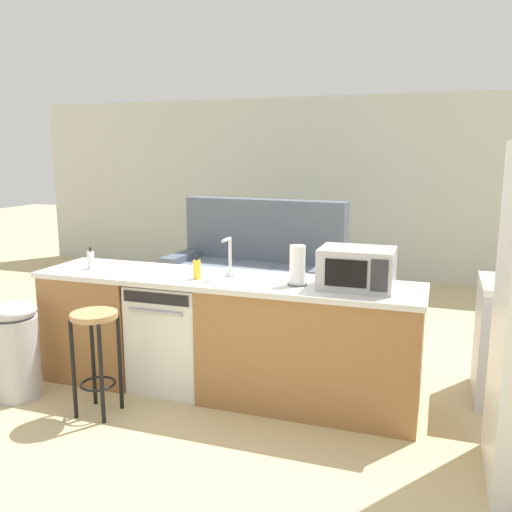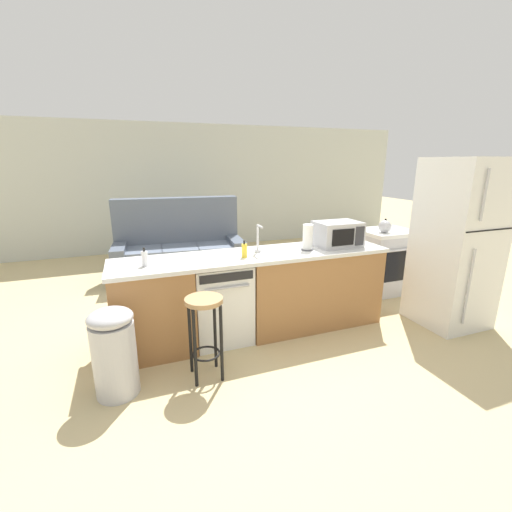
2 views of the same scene
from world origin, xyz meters
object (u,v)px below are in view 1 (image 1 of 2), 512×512
object	(u,v)px
microwave	(357,268)
bar_stool	(96,341)
paper_towel_roll	(297,266)
couch	(257,275)
trash_bin	(16,349)
dishwasher	(176,333)
soap_bottle	(197,269)
dish_soap_bottle	(91,260)

from	to	relation	value
microwave	bar_stool	bearing A→B (deg)	-159.78
microwave	paper_towel_roll	distance (m)	0.41
couch	microwave	bearing A→B (deg)	-56.75
paper_towel_roll	trash_bin	bearing A→B (deg)	-164.71
microwave	dishwasher	bearing A→B (deg)	179.95
paper_towel_roll	trash_bin	xyz separation A→B (m)	(-2.01, -0.55, -0.66)
paper_towel_roll	soap_bottle	bearing A→B (deg)	-175.83
microwave	soap_bottle	xyz separation A→B (m)	(-1.15, -0.10, -0.07)
soap_bottle	couch	distance (m)	2.45
soap_bottle	trash_bin	xyz separation A→B (m)	(-1.26, -0.50, -0.59)
bar_stool	couch	distance (m)	2.89
microwave	dish_soap_bottle	bearing A→B (deg)	-178.60
soap_bottle	dish_soap_bottle	size ratio (longest dim) A/B	1.00
dishwasher	trash_bin	size ratio (longest dim) A/B	1.14
soap_bottle	couch	xyz separation A→B (m)	(-0.33, 2.36, -0.58)
dish_soap_bottle	dishwasher	bearing A→B (deg)	4.23
dishwasher	bar_stool	distance (m)	0.70
paper_towel_roll	bar_stool	xyz separation A→B (m)	(-1.28, -0.58, -0.50)
dishwasher	soap_bottle	size ratio (longest dim) A/B	4.77
dishwasher	couch	world-z (taller)	couch
dishwasher	microwave	size ratio (longest dim) A/B	1.68
microwave	bar_stool	world-z (taller)	microwave
paper_towel_roll	soap_bottle	size ratio (longest dim) A/B	1.60
dishwasher	trash_bin	bearing A→B (deg)	-149.81
paper_towel_roll	dish_soap_bottle	bearing A→B (deg)	-179.76
dishwasher	dish_soap_bottle	size ratio (longest dim) A/B	4.77
paper_towel_roll	dishwasher	bearing A→B (deg)	177.37
soap_bottle	dish_soap_bottle	distance (m)	0.95
bar_stool	paper_towel_roll	bearing A→B (deg)	24.27
dish_soap_bottle	couch	distance (m)	2.46
trash_bin	dishwasher	bearing A→B (deg)	30.19
microwave	dish_soap_bottle	xyz separation A→B (m)	(-2.10, -0.05, -0.07)
soap_bottle	couch	world-z (taller)	couch
soap_bottle	trash_bin	size ratio (longest dim) A/B	0.24
microwave	paper_towel_roll	world-z (taller)	paper_towel_roll
bar_stool	trash_bin	world-z (taller)	same
dishwasher	trash_bin	xyz separation A→B (m)	(-1.02, -0.59, -0.04)
microwave	dish_soap_bottle	distance (m)	2.11
paper_towel_roll	soap_bottle	world-z (taller)	paper_towel_roll
dishwasher	paper_towel_roll	xyz separation A→B (m)	(0.99, -0.05, 0.62)
dishwasher	microwave	world-z (taller)	microwave
bar_stool	dishwasher	bearing A→B (deg)	64.76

